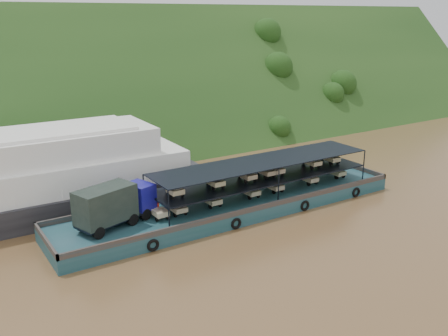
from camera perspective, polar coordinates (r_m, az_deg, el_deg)
ground at (r=50.58m, az=3.75°, el=-3.95°), size 160.00×160.00×0.00m
hillside at (r=81.12m, az=-11.49°, el=3.86°), size 140.00×39.60×39.60m
cargo_barge at (r=47.15m, az=-0.16°, el=-3.96°), size 35.00×7.18×4.78m
passenger_ferry at (r=49.79m, az=-23.63°, el=-1.54°), size 39.51×10.63×7.96m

